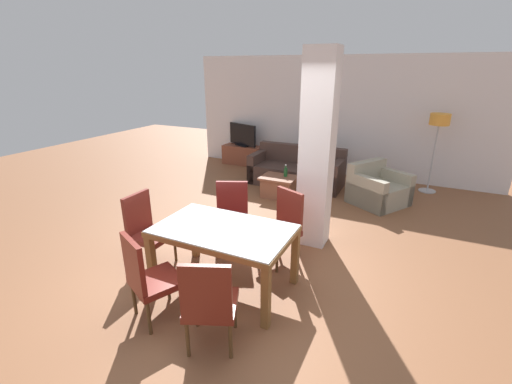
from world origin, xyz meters
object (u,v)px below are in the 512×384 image
at_px(dining_chair_near_left, 148,276).
at_px(dining_chair_head_left, 147,228).
at_px(dining_chair_far_right, 282,224).
at_px(dining_chair_far_left, 232,214).
at_px(coffee_table, 279,187).
at_px(sofa, 297,172).
at_px(tv_stand, 243,155).
at_px(dining_table, 224,241).
at_px(armchair, 377,190).
at_px(dining_chair_near_right, 209,301).
at_px(tv_screen, 243,135).
at_px(bottle, 286,172).
at_px(floor_lamp, 439,126).

distance_m(dining_chair_near_left, dining_chair_head_left, 1.12).
bearing_deg(dining_chair_far_right, dining_chair_far_left, 24.94).
relative_size(dining_chair_near_left, coffee_table, 1.39).
bearing_deg(sofa, dining_chair_far_left, 92.20).
bearing_deg(sofa, tv_stand, -27.32).
height_order(dining_table, dining_chair_near_left, dining_chair_near_left).
height_order(dining_chair_far_left, coffee_table, dining_chair_far_left).
xyz_separation_m(dining_table, dining_chair_far_left, (-0.38, 0.84, -0.08)).
bearing_deg(dining_chair_near_left, tv_stand, 133.90).
distance_m(dining_chair_far_left, armchair, 3.13).
bearing_deg(sofa, dining_chair_near_right, 100.31).
height_order(dining_table, tv_screen, tv_screen).
bearing_deg(dining_chair_near_right, dining_chair_near_left, 151.99).
xyz_separation_m(dining_table, dining_chair_near_right, (0.38, -0.88, -0.08)).
distance_m(dining_chair_far_right, bottle, 2.39).
bearing_deg(dining_chair_near_right, dining_chair_head_left, 126.88).
relative_size(sofa, floor_lamp, 1.24).
height_order(dining_chair_head_left, sofa, dining_chair_head_left).
bearing_deg(dining_chair_far_right, floor_lamp, -90.81).
xyz_separation_m(coffee_table, floor_lamp, (2.67, 1.65, 1.14)).
xyz_separation_m(dining_table, sofa, (-0.50, 3.91, -0.31)).
bearing_deg(dining_chair_near_right, coffee_table, 80.26).
distance_m(dining_chair_head_left, tv_stand, 5.01).
xyz_separation_m(dining_chair_far_left, armchair, (1.63, 2.67, -0.24)).
height_order(dining_table, bottle, dining_table).
bearing_deg(dining_chair_near_left, tv_screen, 133.90).
relative_size(dining_table, floor_lamp, 0.96).
distance_m(armchair, bottle, 1.76).
bearing_deg(sofa, armchair, 166.97).
height_order(dining_table, dining_chair_far_right, dining_chair_far_right).
bearing_deg(sofa, floor_lamp, -163.95).
distance_m(dining_chair_near_right, floor_lamp, 5.87).
height_order(tv_screen, floor_lamp, floor_lamp).
bearing_deg(coffee_table, dining_table, -79.61).
bearing_deg(bottle, dining_chair_near_left, -88.97).
distance_m(dining_chair_far_right, coffee_table, 2.37).
distance_m(sofa, armchair, 1.79).
xyz_separation_m(dining_chair_near_left, tv_stand, (-1.95, 5.67, -0.27)).
relative_size(dining_chair_head_left, tv_stand, 0.91).
distance_m(bottle, tv_screen, 2.59).
bearing_deg(bottle, tv_screen, 136.99).
xyz_separation_m(bottle, tv_screen, (-1.88, 1.76, 0.27)).
distance_m(dining_table, dining_chair_far_right, 0.94).
xyz_separation_m(tv_screen, floor_lamp, (4.45, -0.20, 0.58)).
height_order(dining_chair_near_left, tv_screen, tv_screen).
bearing_deg(tv_stand, sofa, -27.32).
xyz_separation_m(dining_chair_near_right, dining_chair_head_left, (-1.52, 0.88, 0.00)).
height_order(dining_chair_near_right, coffee_table, dining_chair_near_right).
bearing_deg(dining_chair_near_left, bottle, 115.92).
height_order(dining_chair_near_right, dining_chair_near_left, same).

